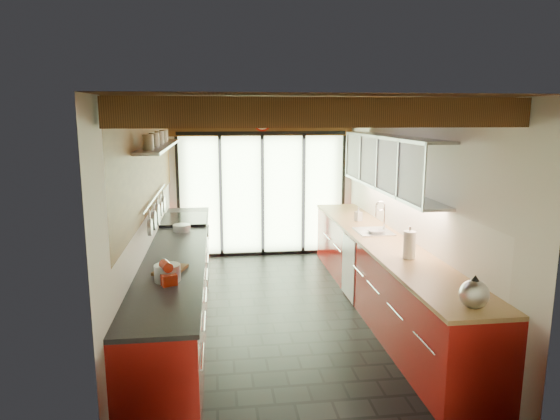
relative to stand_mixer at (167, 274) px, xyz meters
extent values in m
plane|color=black|center=(1.27, 1.33, -1.01)|extent=(5.50, 5.50, 0.00)
plane|color=silver|center=(1.27, 4.08, 0.29)|extent=(3.20, 0.00, 3.20)
plane|color=silver|center=(1.27, -1.42, 0.29)|extent=(3.20, 0.00, 3.20)
plane|color=silver|center=(-0.33, 1.33, 0.29)|extent=(0.00, 5.50, 5.50)
plane|color=silver|center=(2.87, 1.33, 0.29)|extent=(0.00, 5.50, 5.50)
plane|color=#472814|center=(1.27, 1.33, 1.59)|extent=(5.50, 5.50, 0.00)
cube|color=#593316|center=(1.27, -0.92, 1.47)|extent=(3.14, 0.14, 0.22)
cube|color=#593316|center=(1.27, -0.02, 1.47)|extent=(3.14, 0.14, 0.22)
cube|color=#593316|center=(1.27, 0.88, 1.47)|extent=(3.14, 0.14, 0.22)
cube|color=#593316|center=(1.27, 1.78, 1.47)|extent=(3.14, 0.14, 0.22)
cube|color=#593316|center=(1.27, 2.68, 1.47)|extent=(3.14, 0.14, 0.22)
cube|color=#593316|center=(1.27, 3.58, 1.47)|extent=(3.14, 0.14, 0.22)
cube|color=brown|center=(1.27, 4.04, 1.34)|extent=(3.14, 0.06, 0.50)
plane|color=brown|center=(-0.30, 1.53, 0.97)|extent=(0.00, 4.90, 4.90)
plane|color=#C6EAAD|center=(1.27, 4.07, 0.07)|extent=(2.90, 0.00, 2.90)
cube|color=black|center=(-0.18, 4.05, 0.07)|extent=(0.05, 0.04, 2.15)
cube|color=black|center=(2.72, 4.05, 0.07)|extent=(0.05, 0.04, 2.15)
cube|color=black|center=(1.27, 4.02, 0.07)|extent=(0.06, 0.05, 2.15)
cube|color=black|center=(1.27, 4.02, 1.14)|extent=(2.90, 0.05, 0.06)
cylinder|color=red|center=(1.27, 4.00, 1.34)|extent=(0.34, 0.04, 0.34)
cylinder|color=beige|center=(1.27, 3.98, 1.34)|extent=(0.28, 0.02, 0.28)
cube|color=#A41812|center=(-0.01, 1.33, -0.57)|extent=(0.65, 5.00, 0.88)
cube|color=black|center=(-0.01, 1.33, -0.11)|extent=(0.68, 5.00, 0.04)
cube|color=silver|center=(-0.01, 2.78, -0.57)|extent=(0.66, 0.90, 0.90)
cube|color=black|center=(-0.01, 2.78, -0.08)|extent=(0.65, 0.90, 0.06)
cube|color=#A41812|center=(2.54, 1.33, -0.57)|extent=(0.65, 5.00, 0.88)
cube|color=tan|center=(2.54, 1.33, -0.11)|extent=(0.68, 5.00, 0.04)
cube|color=white|center=(2.21, 1.73, -0.57)|extent=(0.02, 0.60, 0.84)
cube|color=silver|center=(2.54, 1.73, -0.08)|extent=(0.45, 0.52, 0.02)
cylinder|color=silver|center=(2.69, 1.73, 0.09)|extent=(0.02, 0.02, 0.34)
torus|color=silver|center=(2.63, 1.73, 0.26)|extent=(0.14, 0.02, 0.14)
plane|color=silver|center=(2.53, 1.63, 0.84)|extent=(0.00, 3.00, 3.00)
cube|color=#9EA0A5|center=(2.70, 1.63, 0.51)|extent=(0.34, 3.00, 0.03)
cube|color=#9EA0A5|center=(2.70, 1.63, 1.18)|extent=(0.34, 3.00, 0.03)
cylinder|color=silver|center=(-0.27, 1.63, 0.46)|extent=(0.02, 2.20, 0.02)
cube|color=silver|center=(-0.18, 1.53, 1.09)|extent=(0.28, 2.60, 0.03)
cylinder|color=silver|center=(-0.23, 0.73, 0.28)|extent=(0.04, 0.18, 0.18)
cylinder|color=silver|center=(-0.23, 1.08, 0.28)|extent=(0.04, 0.22, 0.22)
cylinder|color=silver|center=(-0.23, 1.43, 0.28)|extent=(0.04, 0.26, 0.26)
cylinder|color=silver|center=(-0.23, 1.78, 0.28)|extent=(0.04, 0.18, 0.18)
cylinder|color=silver|center=(-0.23, 2.13, 0.28)|extent=(0.04, 0.22, 0.22)
cube|color=red|center=(0.00, -0.01, -0.03)|extent=(0.21, 0.27, 0.10)
cylinder|color=red|center=(0.00, -0.02, 0.09)|extent=(0.14, 0.18, 0.09)
cylinder|color=silver|center=(0.00, 0.04, 0.00)|extent=(0.15, 0.15, 0.10)
cylinder|color=silver|center=(0.00, 0.06, -0.01)|extent=(0.27, 0.27, 0.16)
cylinder|color=silver|center=(0.00, 2.11, -0.04)|extent=(0.31, 0.31, 0.09)
cube|color=brown|center=(0.00, 0.35, -0.07)|extent=(0.35, 0.41, 0.03)
sphere|color=silver|center=(2.54, -0.92, 0.03)|extent=(0.31, 0.31, 0.24)
cone|color=black|center=(2.54, -0.92, 0.16)|extent=(0.11, 0.11, 0.07)
cylinder|color=silver|center=(2.54, -0.79, 0.04)|extent=(0.06, 0.09, 0.05)
cylinder|color=white|center=(2.54, 0.47, 0.06)|extent=(0.15, 0.15, 0.30)
cylinder|color=silver|center=(2.54, 0.47, 0.25)|extent=(0.03, 0.03, 0.06)
imported|color=silver|center=(2.54, 2.45, 0.01)|extent=(0.12, 0.12, 0.20)
imported|color=silver|center=(2.54, 1.64, -0.06)|extent=(0.23, 0.23, 0.05)
camera|label=1|loc=(0.48, -4.54, 1.46)|focal=32.00mm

